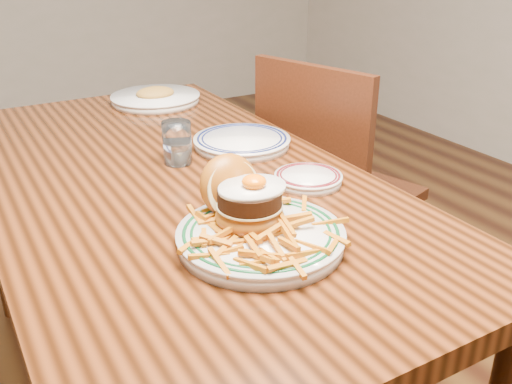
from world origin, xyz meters
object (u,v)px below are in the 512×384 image
side_plate (308,178)px  chair_right (330,187)px  main_plate (255,222)px  table (172,206)px

side_plate → chair_right: bearing=44.3°
main_plate → side_plate: size_ratio=2.06×
table → main_plate: 0.41m
main_plate → side_plate: (0.24, 0.18, -0.03)m
main_plate → side_plate: 0.30m
chair_right → side_plate: bearing=29.4°
side_plate → main_plate: bearing=-146.4°
table → side_plate: 0.35m
chair_right → main_plate: bearing=25.6°
main_plate → side_plate: main_plate is taller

